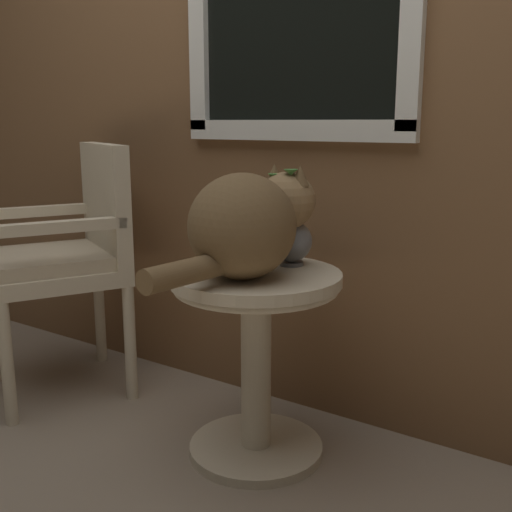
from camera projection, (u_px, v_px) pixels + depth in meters
ground_plane at (157, 470)px, 1.88m from camera, size 6.00×6.00×0.00m
back_wall at (276, 44)px, 2.13m from camera, size 4.00×0.07×2.60m
wicker_side_table at (256, 334)px, 1.91m from camera, size 0.52×0.52×0.60m
wicker_chair at (71, 250)px, 2.38m from camera, size 0.65×0.65×0.96m
cat at (248, 223)px, 1.78m from camera, size 0.34×0.66×0.32m
pewter_vase_with_ivy at (291, 236)px, 1.94m from camera, size 0.13×0.13×0.30m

